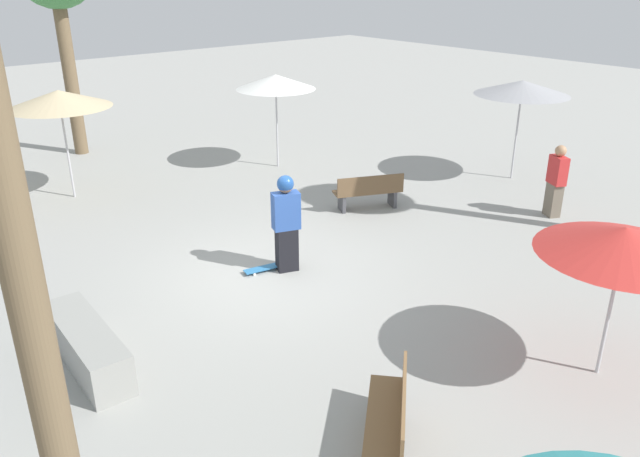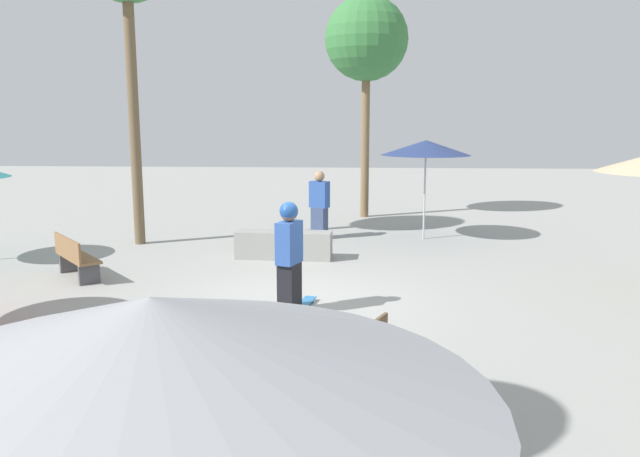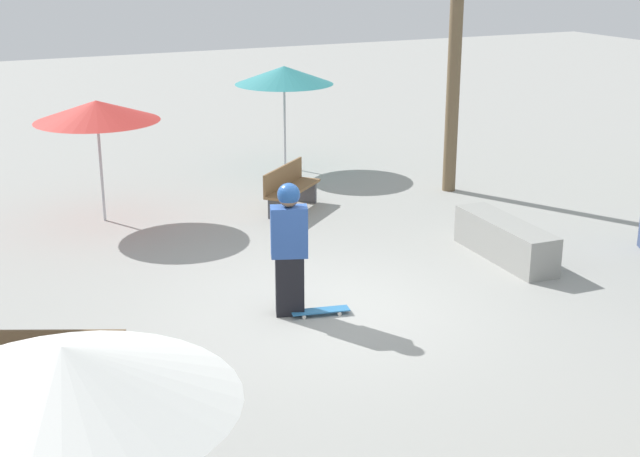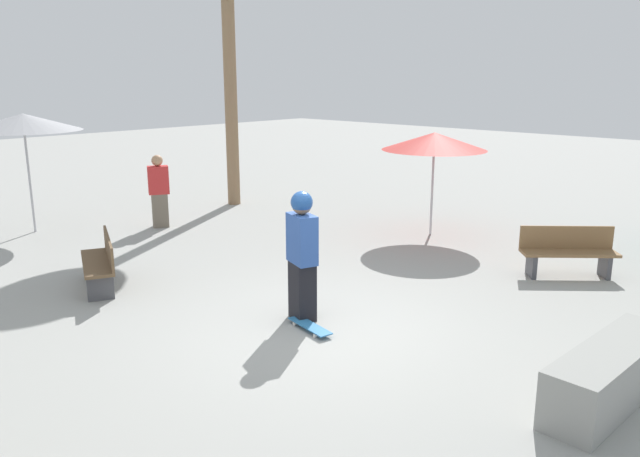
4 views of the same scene
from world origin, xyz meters
The scene contains 11 objects.
ground_plane centered at (0.00, 0.00, 0.00)m, with size 60.00×60.00×0.00m, color #9E9E99.
skater_main centered at (-0.45, 0.11, 1.00)m, with size 0.55×0.42×1.85m.
skateboard centered at (-0.10, -0.11, 0.06)m, with size 0.82×0.36×0.07m.
concrete_ledge centered at (3.55, 0.68, 0.31)m, with size 0.68×2.21×0.62m.
bench_near centered at (-3.81, -1.15, 0.43)m, with size 1.64×1.07×0.85m.
bench_far centered at (1.51, 4.62, 0.43)m, with size 1.49×1.39×0.85m.
shade_umbrella_tan centered at (1.11, -6.44, 2.41)m, with size 2.37×2.37×2.61m.
shade_umbrella_red centered at (-1.82, 5.47, 2.02)m, with size 2.21×2.21×2.20m.
shade_umbrella_white centered at (-4.22, -5.22, 2.36)m, with size 2.16×2.16×2.56m.
shade_umbrella_grey centered at (-8.34, -0.31, 2.40)m, with size 2.39×2.39×2.59m.
bystander_watching centered at (-6.70, 1.85, 0.82)m, with size 0.43×0.51×1.65m.
Camera 1 is at (5.86, 8.49, 5.28)m, focal length 35.00 mm.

